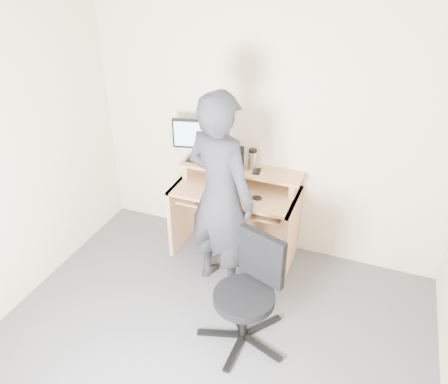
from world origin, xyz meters
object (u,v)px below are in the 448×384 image
Objects in this scene: office_chair at (250,288)px; person at (220,196)px; desk at (238,203)px; monitor at (196,137)px.

office_chair is 0.49× the size of person.
person is (0.03, -0.53, 0.39)m from desk.
monitor is at bearing 173.09° from desk.
person is at bearing -64.30° from monitor.
monitor is 0.80m from person.
person is (-0.45, 0.52, 0.44)m from office_chair.
office_chair is (0.93, -1.11, -0.67)m from monitor.
monitor is at bearing -31.08° from person.
person reaches higher than monitor.
office_chair is at bearing -65.62° from desk.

